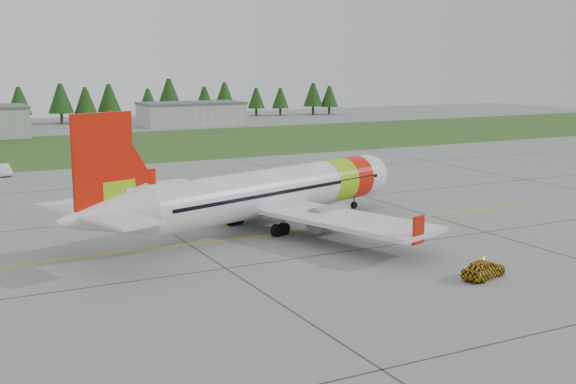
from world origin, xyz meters
TOP-DOWN VIEW (x-y plane):
  - ground at (0.00, 0.00)m, footprint 320.00×320.00m
  - aircraft at (-6.71, 10.48)m, footprint 36.25×34.33m
  - follow_me_car at (0.14, -10.51)m, footprint 1.74×1.90m
  - service_van at (-24.47, 54.80)m, footprint 1.75×1.67m
  - grass_strip at (0.00, 82.00)m, footprint 320.00×50.00m
  - taxi_guideline at (0.00, 8.00)m, footprint 120.00×0.25m
  - hangar_east at (25.00, 118.00)m, footprint 24.00×12.00m
  - treeline at (0.00, 138.00)m, footprint 160.00×8.00m

SIDE VIEW (x-z plane):
  - ground at x=0.00m, z-range 0.00..0.00m
  - taxi_guideline at x=0.00m, z-range 0.00..0.02m
  - grass_strip at x=0.00m, z-range 0.00..0.03m
  - follow_me_car at x=0.14m, z-range 0.00..3.92m
  - service_van at x=-24.47m, z-range 0.00..4.63m
  - hangar_east at x=25.00m, z-range 0.00..5.20m
  - aircraft at x=-6.71m, z-range -2.40..8.93m
  - treeline at x=0.00m, z-range 0.00..10.00m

